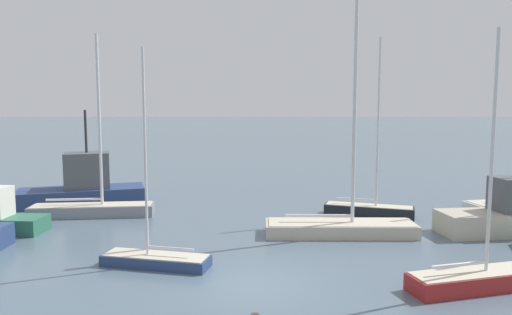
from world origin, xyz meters
TOP-DOWN VIEW (x-y plane):
  - ground_plane at (0.00, 0.00)m, footprint 600.00×600.00m
  - sailboat_0 at (6.48, 10.47)m, footprint 5.08×2.62m
  - sailboat_1 at (4.16, 6.55)m, footprint 7.28×2.06m
  - sailboat_4 at (-9.33, 10.55)m, footprint 7.00×2.26m
  - sailboat_6 at (7.56, -0.31)m, footprint 4.98×2.43m
  - sailboat_7 at (-3.91, 2.05)m, footprint 4.42×2.11m
  - fishing_boat_1 at (-11.05, 13.90)m, footprint 8.20×4.99m

SIDE VIEW (x-z plane):
  - ground_plane at x=0.00m, z-range 0.00..0.00m
  - sailboat_7 at x=-3.91m, z-range -3.86..4.62m
  - sailboat_6 at x=7.56m, z-range -3.95..4.84m
  - sailboat_0 at x=6.48m, z-range -4.52..5.52m
  - sailboat_4 at x=-9.33m, z-range -4.61..5.65m
  - sailboat_1 at x=4.16m, z-range -6.43..7.67m
  - fishing_boat_1 at x=-11.05m, z-range -1.88..4.16m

